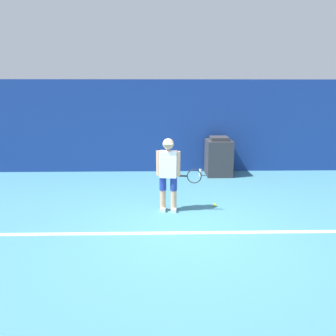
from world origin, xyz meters
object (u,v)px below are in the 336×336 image
object	(u,v)px
tennis_ball	(215,205)
water_bottle	(201,172)
covered_chair	(219,157)
tennis_player	(169,172)

from	to	relation	value
tennis_ball	water_bottle	world-z (taller)	water_bottle
water_bottle	covered_chair	bearing A→B (deg)	12.70
tennis_player	covered_chair	bearing A→B (deg)	70.46
tennis_player	covered_chair	size ratio (longest dim) A/B	1.33
tennis_player	water_bottle	size ratio (longest dim) A/B	6.49
tennis_player	tennis_ball	xyz separation A→B (m)	(0.99, 0.24, -0.79)
covered_chair	water_bottle	xyz separation A→B (m)	(-0.53, -0.12, -0.43)
tennis_ball	water_bottle	size ratio (longest dim) A/B	0.29
tennis_ball	water_bottle	xyz separation A→B (m)	(0.01, 2.64, 0.07)
tennis_ball	tennis_player	bearing A→B (deg)	-166.40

